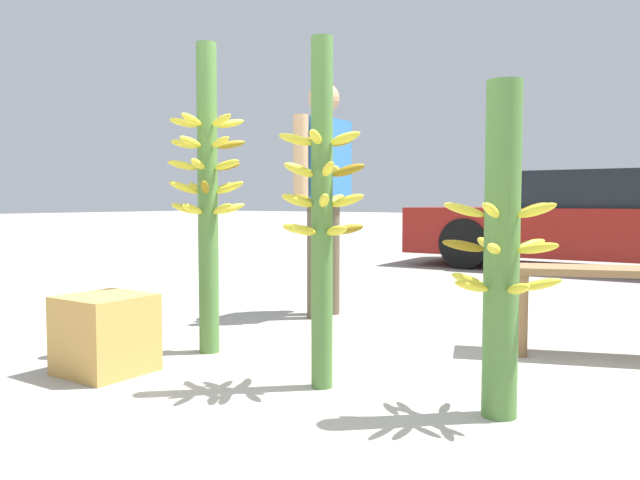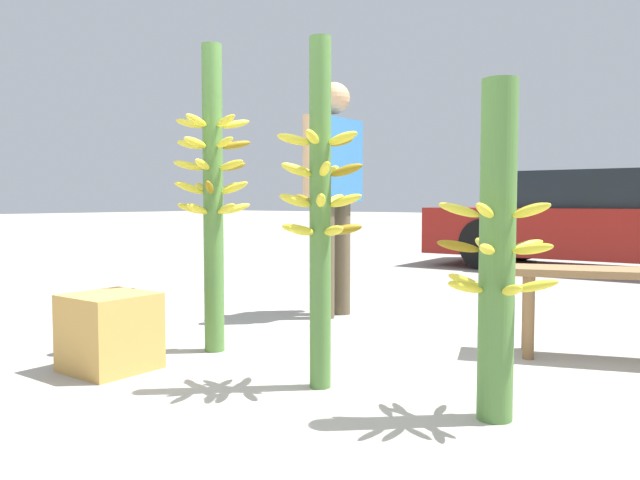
{
  "view_description": "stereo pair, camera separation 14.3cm",
  "coord_description": "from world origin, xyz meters",
  "views": [
    {
      "loc": [
        1.66,
        -2.19,
        0.86
      ],
      "look_at": [
        -0.02,
        0.31,
        0.67
      ],
      "focal_mm": 35.0,
      "sensor_mm": 36.0,
      "label": 1
    },
    {
      "loc": [
        1.78,
        -2.11,
        0.86
      ],
      "look_at": [
        -0.02,
        0.31,
        0.67
      ],
      "focal_mm": 35.0,
      "sensor_mm": 36.0,
      "label": 2
    }
  ],
  "objects": [
    {
      "name": "produce_crate",
      "position": [
        -0.96,
        -0.23,
        0.2
      ],
      "size": [
        0.39,
        0.39,
        0.39
      ],
      "color": "#C69347",
      "rests_on": "ground_plane"
    },
    {
      "name": "parked_car",
      "position": [
        0.17,
        6.21,
        0.61
      ],
      "size": [
        4.49,
        1.79,
        1.23
      ],
      "rotation": [
        0.0,
        0.0,
        1.6
      ],
      "color": "maroon",
      "rests_on": "ground_plane"
    },
    {
      "name": "banana_stalk_left",
      "position": [
        -0.83,
        0.37,
        0.92
      ],
      "size": [
        0.44,
        0.45,
        1.74
      ],
      "color": "#4C7A38",
      "rests_on": "ground_plane"
    },
    {
      "name": "vendor_person",
      "position": [
        -0.91,
        1.68,
        1.03
      ],
      "size": [
        0.23,
        0.68,
        1.74
      ],
      "rotation": [
        0.0,
        0.0,
        1.56
      ],
      "color": "brown",
      "rests_on": "ground_plane"
    },
    {
      "name": "ground_plane",
      "position": [
        0.0,
        0.0,
        0.0
      ],
      "size": [
        80.0,
        80.0,
        0.0
      ],
      "primitive_type": "plane",
      "color": "#9E998E"
    },
    {
      "name": "banana_stalk_right",
      "position": [
        0.89,
        0.24,
        0.67
      ],
      "size": [
        0.47,
        0.47,
        1.33
      ],
      "color": "#4C7A38",
      "rests_on": "ground_plane"
    },
    {
      "name": "banana_stalk_center",
      "position": [
        0.08,
        0.17,
        0.84
      ],
      "size": [
        0.4,
        0.4,
        1.6
      ],
      "color": "#4C7A38",
      "rests_on": "ground_plane"
    }
  ]
}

